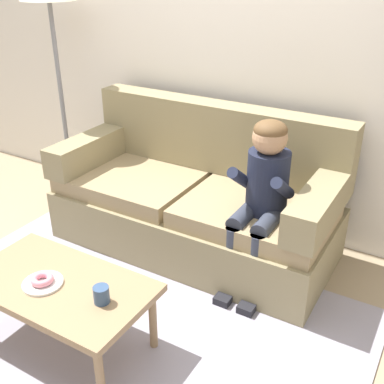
% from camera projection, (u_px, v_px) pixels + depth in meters
% --- Properties ---
extents(ground, '(10.00, 10.00, 0.00)m').
position_uv_depth(ground, '(137.00, 310.00, 2.90)').
color(ground, '#9E896B').
extents(wall_back, '(8.00, 0.10, 2.80)m').
position_uv_depth(wall_back, '(244.00, 42.00, 3.35)').
color(wall_back, silver).
rests_on(wall_back, ground).
extents(area_rug, '(2.73, 2.02, 0.01)m').
position_uv_depth(area_rug, '(111.00, 334.00, 2.71)').
color(area_rug, '#9993A3').
rests_on(area_rug, ground).
extents(couch, '(1.99, 0.90, 1.00)m').
position_uv_depth(couch, '(198.00, 200.00, 3.43)').
color(couch, '#8C7F5B').
rests_on(couch, ground).
extents(coffee_table, '(1.00, 0.56, 0.42)m').
position_uv_depth(coffee_table, '(59.00, 289.00, 2.50)').
color(coffee_table, '#937551').
rests_on(coffee_table, ground).
extents(person_child, '(0.34, 0.58, 1.10)m').
position_uv_depth(person_child, '(262.00, 191.00, 2.86)').
color(person_child, '#1E2338').
rests_on(person_child, ground).
extents(plate, '(0.21, 0.21, 0.01)m').
position_uv_depth(plate, '(43.00, 283.00, 2.46)').
color(plate, white).
rests_on(plate, coffee_table).
extents(donut, '(0.16, 0.16, 0.04)m').
position_uv_depth(donut, '(42.00, 279.00, 2.45)').
color(donut, pink).
rests_on(donut, plate).
extents(mug, '(0.08, 0.08, 0.09)m').
position_uv_depth(mug, '(101.00, 295.00, 2.32)').
color(mug, '#334C72').
rests_on(mug, coffee_table).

